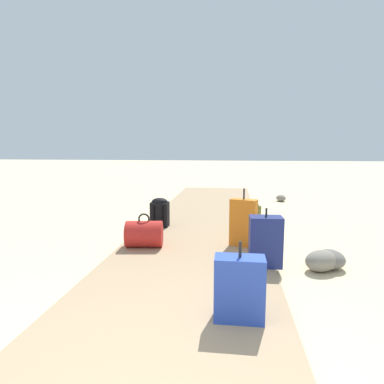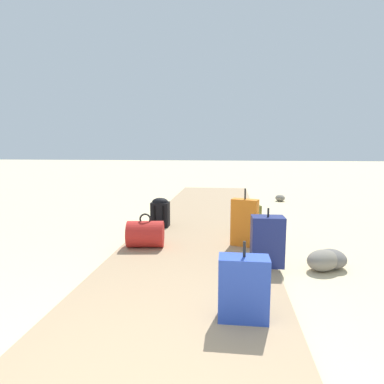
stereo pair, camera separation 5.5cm
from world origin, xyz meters
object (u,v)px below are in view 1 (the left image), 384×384
at_px(backpack_olive, 250,216).
at_px(suitcase_blue, 239,288).
at_px(suitcase_orange, 243,223).
at_px(duffel_bag_red, 144,234).
at_px(suitcase_navy, 265,241).
at_px(backpack_black, 160,211).

relative_size(backpack_olive, suitcase_blue, 0.80).
bearing_deg(suitcase_orange, duffel_bag_red, -170.94).
height_order(suitcase_navy, backpack_black, suitcase_navy).
bearing_deg(suitcase_navy, suitcase_orange, 106.71).
xyz_separation_m(duffel_bag_red, backpack_olive, (1.53, 0.97, 0.09)).
bearing_deg(backpack_olive, duffel_bag_red, -147.49).
bearing_deg(duffel_bag_red, suitcase_orange, 9.06).
bearing_deg(suitcase_blue, backpack_olive, 85.16).
bearing_deg(suitcase_orange, backpack_olive, 79.67).
bearing_deg(suitcase_navy, duffel_bag_red, 161.17).
relative_size(suitcase_navy, backpack_black, 1.36).
xyz_separation_m(duffel_bag_red, suitcase_orange, (1.39, 0.22, 0.15)).
bearing_deg(backpack_olive, suitcase_navy, -86.42).
relative_size(duffel_bag_red, suitcase_navy, 0.79).
bearing_deg(duffel_bag_red, backpack_black, 91.95).
bearing_deg(suitcase_navy, suitcase_blue, -104.74).
relative_size(suitcase_navy, suitcase_blue, 1.06).
bearing_deg(backpack_olive, suitcase_orange, -100.33).
bearing_deg(suitcase_blue, suitcase_orange, 87.22).
distance_m(backpack_olive, suitcase_blue, 2.80).
relative_size(backpack_olive, backpack_black, 1.03).
height_order(suitcase_blue, suitcase_orange, suitcase_orange).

